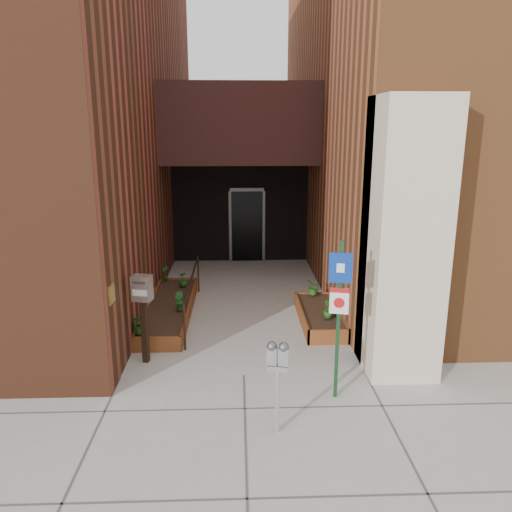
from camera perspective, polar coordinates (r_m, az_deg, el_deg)
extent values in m
plane|color=#9E9991|center=(8.38, -1.41, -13.47)|extent=(80.00, 80.00, 0.00)
cube|color=#5E2F1B|center=(15.33, -26.11, 17.14)|extent=(8.00, 14.60, 10.00)
cube|color=#94542B|center=(15.80, 21.53, 17.47)|extent=(8.00, 13.70, 10.00)
cube|color=beige|center=(8.22, 16.55, 1.75)|extent=(1.10, 1.20, 4.40)
cube|color=black|center=(13.40, -1.87, 14.83)|extent=(4.20, 2.00, 2.00)
cube|color=black|center=(14.99, -1.82, 5.21)|extent=(4.00, 0.30, 3.00)
cube|color=black|center=(14.90, -1.03, 3.40)|extent=(0.90, 0.06, 2.10)
cube|color=#B79338|center=(7.84, -16.21, -4.16)|extent=(0.04, 0.30, 0.30)
cube|color=#652D16|center=(9.26, -11.28, -9.89)|extent=(0.90, 0.04, 0.30)
cube|color=#652D16|center=(12.55, -8.79, -3.17)|extent=(0.90, 0.04, 0.30)
cube|color=#652D16|center=(10.95, -12.08, -6.01)|extent=(0.04, 3.60, 0.30)
cube|color=#652D16|center=(10.83, -7.57, -6.03)|extent=(0.04, 3.60, 0.30)
cube|color=black|center=(10.89, -9.84, -6.12)|extent=(0.82, 3.52, 0.26)
cube|color=#652D16|center=(9.47, 8.34, -9.17)|extent=(0.80, 0.04, 0.30)
cube|color=#652D16|center=(11.45, 6.42, -4.84)|extent=(0.80, 0.04, 0.30)
cube|color=#652D16|center=(10.40, 5.21, -6.86)|extent=(0.04, 2.20, 0.30)
cube|color=#652D16|center=(10.52, 9.35, -6.74)|extent=(0.04, 2.20, 0.30)
cube|color=black|center=(10.46, 7.29, -6.91)|extent=(0.72, 2.12, 0.26)
cylinder|color=black|center=(9.14, -8.17, -8.01)|extent=(0.04, 0.04, 0.90)
cylinder|color=black|center=(12.24, -6.61, -2.08)|extent=(0.04, 0.04, 0.90)
cylinder|color=black|center=(10.55, -7.35, -2.41)|extent=(0.04, 3.30, 0.04)
cube|color=#9C9C9E|center=(6.82, 2.44, -16.25)|extent=(0.06, 0.06, 0.89)
cube|color=#9C9C9E|center=(6.58, 2.48, -12.64)|extent=(0.28, 0.15, 0.07)
cube|color=#9C9C9E|center=(6.52, 1.82, -11.34)|extent=(0.15, 0.11, 0.23)
sphere|color=#59595B|center=(6.46, 1.83, -10.27)|extent=(0.13, 0.13, 0.13)
cube|color=white|center=(6.47, 1.78, -11.38)|extent=(0.08, 0.02, 0.04)
cube|color=#B21414|center=(6.50, 1.77, -11.95)|extent=(0.08, 0.02, 0.03)
cube|color=#9C9C9E|center=(6.50, 3.18, -11.42)|extent=(0.15, 0.11, 0.23)
sphere|color=#59595B|center=(6.45, 3.20, -10.35)|extent=(0.13, 0.13, 0.13)
cube|color=white|center=(6.46, 3.14, -11.45)|extent=(0.08, 0.02, 0.04)
cube|color=#B21414|center=(6.49, 3.14, -12.02)|extent=(0.08, 0.02, 0.03)
cube|color=#13361A|center=(7.37, 9.39, -7.42)|extent=(0.07, 0.07, 2.41)
cube|color=navy|center=(7.07, 9.65, -1.35)|extent=(0.32, 0.10, 0.44)
cube|color=white|center=(7.07, 9.65, -1.36)|extent=(0.11, 0.04, 0.13)
cube|color=white|center=(7.22, 9.48, -5.10)|extent=(0.27, 0.08, 0.38)
cube|color=#B21414|center=(7.17, 9.54, -3.92)|extent=(0.27, 0.07, 0.07)
cylinder|color=#B21414|center=(7.22, 9.47, -5.30)|extent=(0.15, 0.05, 0.15)
cube|color=black|center=(8.79, -12.60, -8.36)|extent=(0.13, 0.13, 1.13)
cube|color=silver|center=(8.52, -12.88, -3.58)|extent=(0.35, 0.30, 0.43)
cube|color=#59595B|center=(8.39, -13.27, -3.02)|extent=(0.22, 0.07, 0.04)
cube|color=white|center=(8.44, -13.20, -4.15)|extent=(0.24, 0.07, 0.10)
imported|color=#1A5317|center=(9.34, -13.05, -7.49)|extent=(0.46, 0.46, 0.38)
imported|color=#1B5F21|center=(10.36, -8.79, -5.09)|extent=(0.28, 0.28, 0.37)
imported|color=#1A5C1E|center=(11.84, -8.34, -2.64)|extent=(0.25, 0.25, 0.33)
imported|color=#18551C|center=(12.32, -10.33, -1.95)|extent=(0.27, 0.27, 0.37)
imported|color=#215B1A|center=(9.91, 8.27, -6.05)|extent=(0.27, 0.27, 0.35)
imported|color=#195217|center=(10.09, 9.05, -5.77)|extent=(0.18, 0.18, 0.32)
imported|color=#28631C|center=(11.18, 6.60, -3.59)|extent=(0.36, 0.36, 0.35)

